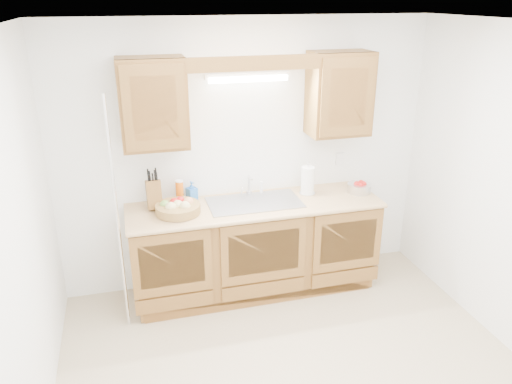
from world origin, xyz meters
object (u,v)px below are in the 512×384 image
object	(u,v)px
paper_towel	(308,181)
fruit_basket	(178,207)
apple_bowl	(359,187)
knife_block	(154,194)

from	to	relation	value
paper_towel	fruit_basket	bearing A→B (deg)	-173.92
fruit_basket	apple_bowl	world-z (taller)	fruit_basket
knife_block	paper_towel	bearing A→B (deg)	-3.86
knife_block	apple_bowl	distance (m)	1.92
fruit_basket	apple_bowl	distance (m)	1.73
fruit_basket	paper_towel	world-z (taller)	paper_towel
paper_towel	apple_bowl	size ratio (longest dim) A/B	1.11
knife_block	apple_bowl	xyz separation A→B (m)	(1.91, -0.14, -0.08)
knife_block	paper_towel	distance (m)	1.42
fruit_basket	paper_towel	distance (m)	1.25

